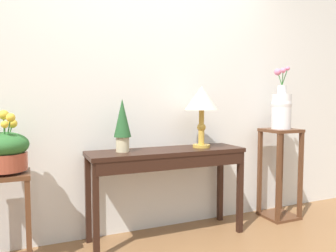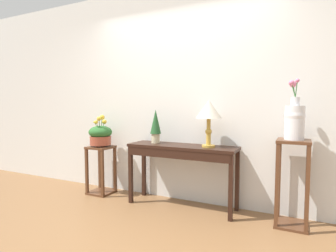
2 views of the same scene
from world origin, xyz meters
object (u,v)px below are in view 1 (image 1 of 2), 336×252
at_px(pedestal_stand_left, 7,221).
at_px(planter_bowl_wide_left, 5,150).
at_px(table_lamp, 202,101).
at_px(potted_plant_on_console, 122,123).
at_px(pedestal_stand_right, 280,174).
at_px(flower_vase_tall_right, 281,107).
at_px(console_table, 168,163).

distance_m(pedestal_stand_left, planter_bowl_wide_left, 0.50).
relative_size(table_lamp, potted_plant_on_console, 1.26).
relative_size(pedestal_stand_right, flower_vase_tall_right, 1.48).
bearing_deg(planter_bowl_wide_left, pedestal_stand_left, 151.43).
distance_m(console_table, pedestal_stand_right, 1.24).
xyz_separation_m(console_table, table_lamp, (0.33, 0.02, 0.51)).
height_order(table_lamp, flower_vase_tall_right, flower_vase_tall_right).
height_order(table_lamp, pedestal_stand_right, table_lamp).
xyz_separation_m(table_lamp, pedestal_stand_right, (0.89, -0.00, -0.72)).
bearing_deg(pedestal_stand_right, planter_bowl_wide_left, -179.54).
bearing_deg(planter_bowl_wide_left, console_table, -0.05).
bearing_deg(pedestal_stand_right, pedestal_stand_left, -179.55).
bearing_deg(flower_vase_tall_right, planter_bowl_wide_left, -179.54).
xyz_separation_m(console_table, potted_plant_on_console, (-0.38, 0.05, 0.34)).
xyz_separation_m(potted_plant_on_console, pedestal_stand_left, (-0.85, -0.05, -0.66)).
bearing_deg(pedestal_stand_left, potted_plant_on_console, 3.31).
bearing_deg(potted_plant_on_console, pedestal_stand_left, -176.69).
bearing_deg(pedestal_stand_left, planter_bowl_wide_left, -28.57).
distance_m(potted_plant_on_console, planter_bowl_wide_left, 0.86).
relative_size(potted_plant_on_console, pedestal_stand_right, 0.48).
bearing_deg(planter_bowl_wide_left, flower_vase_tall_right, 0.46).
bearing_deg(flower_vase_tall_right, pedestal_stand_left, -179.56).
bearing_deg(flower_vase_tall_right, potted_plant_on_console, 178.92).
xyz_separation_m(pedestal_stand_left, flower_vase_tall_right, (2.45, 0.02, 0.77)).
distance_m(pedestal_stand_left, flower_vase_tall_right, 2.57).
xyz_separation_m(planter_bowl_wide_left, flower_vase_tall_right, (2.45, 0.02, 0.28)).
bearing_deg(table_lamp, console_table, -175.88).
bearing_deg(pedestal_stand_right, flower_vase_tall_right, -174.97).
bearing_deg(potted_plant_on_console, console_table, -7.66).
relative_size(console_table, potted_plant_on_console, 3.13).
bearing_deg(planter_bowl_wide_left, pedestal_stand_right, 0.46).
height_order(potted_plant_on_console, pedestal_stand_right, potted_plant_on_console).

